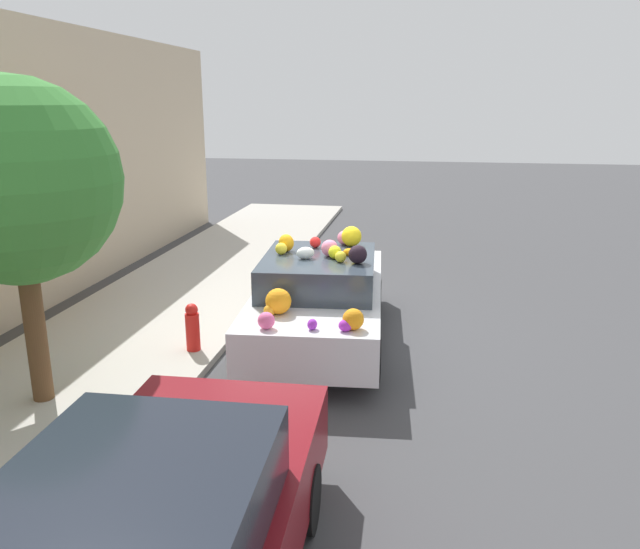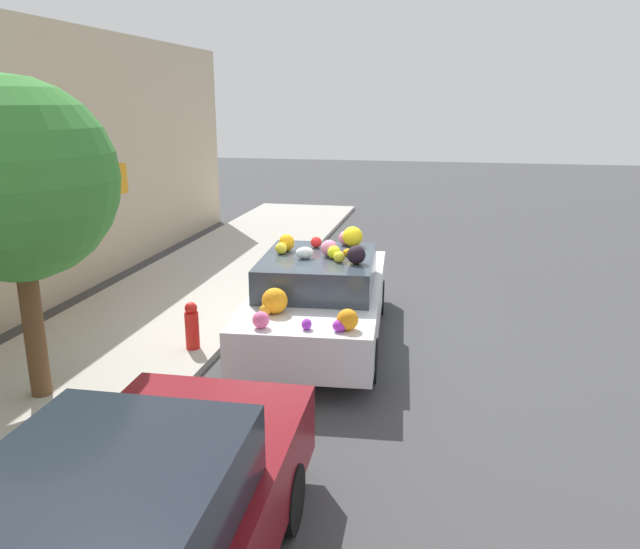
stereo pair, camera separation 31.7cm
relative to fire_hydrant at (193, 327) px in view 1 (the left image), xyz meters
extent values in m
plane|color=#424244|center=(0.95, -1.48, -0.45)|extent=(60.00, 60.00, 0.00)
cube|color=#B2ADA3|center=(0.95, 1.22, -0.40)|extent=(24.00, 3.20, 0.11)
cube|color=orange|center=(0.69, 2.87, 1.72)|extent=(4.41, 0.90, 0.55)
cylinder|color=brown|center=(-1.75, 1.23, 0.56)|extent=(0.24, 0.24, 1.81)
sphere|color=#388433|center=(-1.75, 1.23, 2.27)|extent=(2.29, 2.29, 2.29)
cylinder|color=red|center=(0.00, 0.00, -0.07)|extent=(0.20, 0.20, 0.55)
sphere|color=red|center=(0.00, 0.00, 0.26)|extent=(0.18, 0.18, 0.18)
cube|color=silver|center=(0.95, -1.69, 0.15)|extent=(4.56, 2.16, 0.62)
cube|color=#333D47|center=(0.77, -1.70, 0.70)|extent=(2.11, 1.75, 0.47)
cylinder|color=black|center=(2.25, -0.74, -0.16)|extent=(0.60, 0.22, 0.59)
cylinder|color=black|center=(2.38, -2.42, -0.16)|extent=(0.60, 0.22, 0.59)
cylinder|color=black|center=(-0.49, -0.95, -0.16)|extent=(0.60, 0.22, 0.59)
cylinder|color=black|center=(-0.36, -2.63, -0.16)|extent=(0.60, 0.22, 0.59)
sphere|color=black|center=(0.44, -2.31, 1.06)|extent=(0.34, 0.34, 0.26)
sphere|color=pink|center=(2.12, -1.78, 0.61)|extent=(0.32, 0.32, 0.30)
sphere|color=pink|center=(1.58, -1.97, 1.04)|extent=(0.25, 0.25, 0.22)
sphere|color=yellow|center=(0.47, -2.06, 1.01)|extent=(0.20, 0.20, 0.16)
sphere|color=yellow|center=(1.50, -2.09, 1.09)|extent=(0.31, 0.31, 0.31)
sphere|color=yellow|center=(0.77, -1.13, 1.02)|extent=(0.24, 0.24, 0.18)
ellipsoid|color=pink|center=(2.88, -2.14, 0.52)|extent=(0.20, 0.24, 0.11)
ellipsoid|color=orange|center=(0.99, -1.16, 1.06)|extent=(0.32, 0.32, 0.26)
sphere|color=pink|center=(2.03, -2.17, 0.57)|extent=(0.28, 0.28, 0.22)
ellipsoid|color=white|center=(0.58, -1.54, 1.02)|extent=(0.26, 0.31, 0.17)
sphere|color=yellow|center=(0.65, -1.95, 1.03)|extent=(0.27, 0.27, 0.19)
sphere|color=pink|center=(0.78, -1.86, 1.05)|extent=(0.32, 0.32, 0.24)
ellipsoid|color=green|center=(2.53, -2.15, 0.61)|extent=(0.43, 0.36, 0.29)
ellipsoid|color=purple|center=(-1.00, -1.93, 0.53)|extent=(0.16, 0.13, 0.13)
sphere|color=orange|center=(-0.91, -2.41, 0.59)|extent=(0.32, 0.32, 0.26)
ellipsoid|color=orange|center=(0.87, -2.13, 0.99)|extent=(0.15, 0.18, 0.11)
ellipsoid|color=pink|center=(2.69, -1.77, 0.55)|extent=(0.38, 0.30, 0.18)
sphere|color=#FAA425|center=(-0.62, -1.30, 0.54)|extent=(0.18, 0.18, 0.15)
ellipsoid|color=#AE2FC3|center=(-0.99, -2.33, 0.53)|extent=(0.19, 0.21, 0.14)
ellipsoid|color=#B236C7|center=(2.44, -1.87, 0.51)|extent=(0.25, 0.25, 0.10)
sphere|color=red|center=(-0.32, -1.32, 0.56)|extent=(0.24, 0.24, 0.19)
sphere|color=pink|center=(-1.07, -1.38, 0.57)|extent=(0.24, 0.24, 0.21)
sphere|color=orange|center=(-0.50, -1.39, 0.63)|extent=(0.48, 0.48, 0.34)
ellipsoid|color=white|center=(2.32, -1.18, 0.57)|extent=(0.38, 0.38, 0.22)
sphere|color=red|center=(1.30, -1.55, 1.02)|extent=(0.24, 0.24, 0.17)
sphere|color=purple|center=(2.60, -1.72, 0.59)|extent=(0.36, 0.36, 0.26)
cube|color=#1E232D|center=(-5.01, -1.56, 0.75)|extent=(2.07, 1.61, 0.51)
cylinder|color=black|center=(-3.46, -0.70, -0.16)|extent=(0.60, 0.20, 0.59)
cylinder|color=black|center=(-3.41, -2.32, -0.16)|extent=(0.60, 0.20, 0.59)
camera|label=1|loc=(-7.93, -3.22, 3.12)|focal=35.00mm
camera|label=2|loc=(-7.87, -3.53, 3.12)|focal=35.00mm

